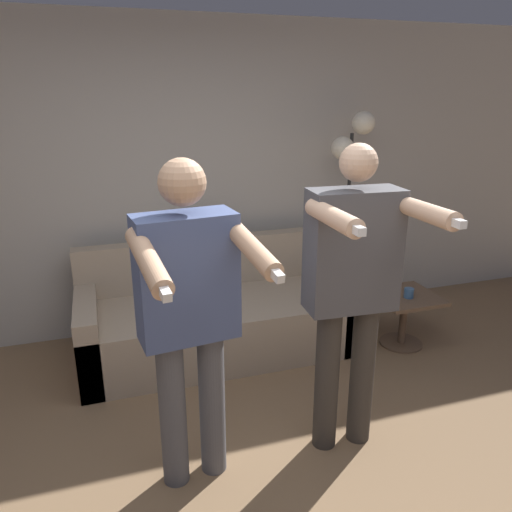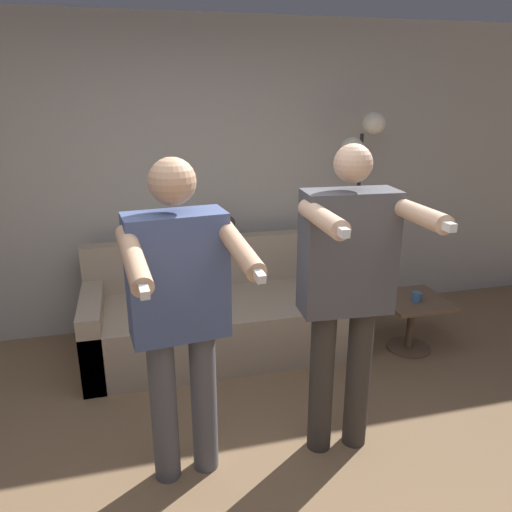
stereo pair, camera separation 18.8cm
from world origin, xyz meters
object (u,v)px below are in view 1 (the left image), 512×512
(cat, at_px, (209,229))
(cup, at_px, (409,293))
(person_left, at_px, (189,307))
(side_table, at_px, (404,308))
(person_right, at_px, (352,282))
(couch, at_px, (217,318))
(floor_lamp, at_px, (351,162))

(cat, distance_m, cup, 1.70)
(person_left, relative_size, cup, 22.37)
(cat, relative_size, side_table, 0.83)
(person_right, relative_size, cup, 22.85)
(couch, height_order, cat, cat)
(couch, xyz_separation_m, cup, (1.47, -0.45, 0.20))
(cup, bearing_deg, side_table, 79.45)
(cat, distance_m, side_table, 1.73)
(person_right, xyz_separation_m, side_table, (1.04, 0.95, -0.72))
(cat, height_order, floor_lamp, floor_lamp)
(person_left, distance_m, cup, 2.19)
(person_right, height_order, cup, person_right)
(couch, height_order, person_right, person_right)
(cat, height_order, side_table, cat)
(cat, bearing_deg, floor_lamp, -6.25)
(floor_lamp, xyz_separation_m, side_table, (0.24, -0.61, -1.12))
(floor_lamp, bearing_deg, person_right, -117.28)
(couch, distance_m, person_right, 1.61)
(person_left, xyz_separation_m, person_right, (0.89, -0.00, 0.02))
(floor_lamp, bearing_deg, person_left, -137.42)
(person_left, bearing_deg, couch, 65.22)
(cup, bearing_deg, person_left, -154.89)
(cat, bearing_deg, person_right, -76.52)
(cup, bearing_deg, cat, 151.19)
(person_left, distance_m, floor_lamp, 2.34)
(couch, xyz_separation_m, floor_lamp, (1.25, 0.21, 1.17))
(person_right, distance_m, cup, 1.48)
(floor_lamp, xyz_separation_m, cup, (0.23, -0.66, -0.96))
(person_left, height_order, floor_lamp, floor_lamp)
(couch, relative_size, person_right, 1.20)
(person_right, height_order, floor_lamp, floor_lamp)
(floor_lamp, distance_m, cup, 1.19)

